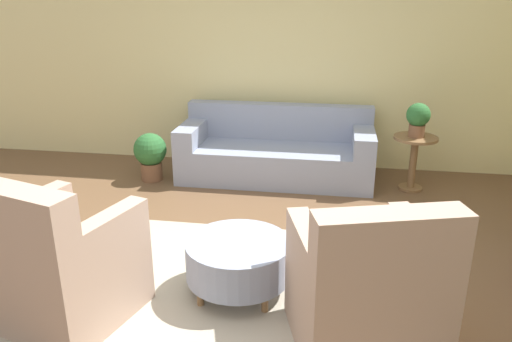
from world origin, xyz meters
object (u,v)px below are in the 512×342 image
couch (276,153)px  armchair_left (58,267)px  armchair_right (367,294)px  side_table (414,154)px  ottoman_table (238,259)px  potted_plant_on_side_table (418,118)px  potted_plant_floor (150,154)px

couch → armchair_left: bearing=-110.2°
couch → armchair_right: (0.91, -2.98, 0.10)m
armchair_right → side_table: 2.89m
armchair_right → ottoman_table: armchair_right is taller
armchair_right → potted_plant_on_side_table: size_ratio=2.81×
armchair_left → armchair_right: bearing=0.0°
armchair_right → potted_plant_on_side_table: 2.92m
armchair_right → potted_plant_floor: bearing=131.7°
armchair_right → potted_plant_floor: (-2.36, 2.65, -0.08)m
couch → side_table: bearing=-5.9°
couch → side_table: (1.55, -0.16, 0.11)m
potted_plant_floor → armchair_right: bearing=-48.3°
armchair_left → side_table: size_ratio=1.69×
armchair_left → potted_plant_floor: 2.67m
couch → armchair_left: (-1.10, -2.98, 0.10)m
couch → armchair_left: armchair_left is taller
couch → potted_plant_floor: couch is taller
ottoman_table → side_table: 2.77m
armchair_left → potted_plant_on_side_table: (2.65, 2.82, 0.43)m
armchair_right → potted_plant_floor: size_ratio=1.84×
armchair_left → armchair_right: size_ratio=1.00×
side_table → couch: bearing=174.1°
couch → side_table: couch is taller
potted_plant_floor → couch: bearing=12.9°
armchair_right → ottoman_table: 1.04m
ottoman_table → potted_plant_floor: bearing=124.4°
armchair_left → potted_plant_floor: size_ratio=1.84×
armchair_left → side_table: bearing=46.8°
couch → potted_plant_on_side_table: bearing=-5.9°
ottoman_table → potted_plant_on_side_table: size_ratio=2.07×
side_table → potted_plant_on_side_table: size_ratio=1.66×
couch → armchair_left: 3.17m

